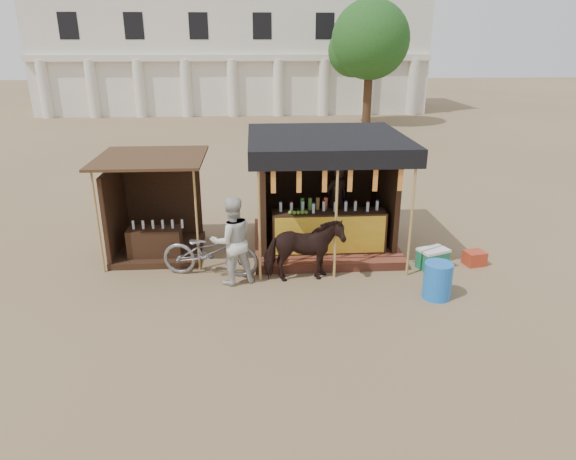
{
  "coord_description": "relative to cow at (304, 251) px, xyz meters",
  "views": [
    {
      "loc": [
        -0.66,
        -8.44,
        4.86
      ],
      "look_at": [
        0.0,
        1.6,
        1.1
      ],
      "focal_mm": 32.0,
      "sensor_mm": 36.0,
      "label": 1
    }
  ],
  "objects": [
    {
      "name": "bystander",
      "position": [
        -1.48,
        0.03,
        0.25
      ],
      "size": [
        1.09,
        0.96,
        1.88
      ],
      "primitive_type": "imported",
      "rotation": [
        0.0,
        0.0,
        3.45
      ],
      "color": "beige",
      "rests_on": "ground"
    },
    {
      "name": "motorbike",
      "position": [
        -1.99,
        0.43,
        -0.14
      ],
      "size": [
        2.19,
        1.09,
        1.1
      ],
      "primitive_type": "imported",
      "rotation": [
        0.0,
        0.0,
        1.4
      ],
      "color": "gray",
      "rests_on": "ground"
    },
    {
      "name": "red_crate",
      "position": [
        3.98,
        0.57,
        -0.53
      ],
      "size": [
        0.5,
        0.45,
        0.32
      ],
      "primitive_type": "cube",
      "rotation": [
        0.0,
        0.0,
        0.19
      ],
      "color": "#A4311B",
      "rests_on": "ground"
    },
    {
      "name": "main_stall",
      "position": [
        0.7,
        1.93,
        0.33
      ],
      "size": [
        3.6,
        3.61,
        2.78
      ],
      "color": "brown",
      "rests_on": "ground"
    },
    {
      "name": "background_building",
      "position": [
        -2.32,
        28.51,
        3.29
      ],
      "size": [
        26.0,
        7.45,
        8.18
      ],
      "color": "silver",
      "rests_on": "ground"
    },
    {
      "name": "secondary_stall",
      "position": [
        -3.48,
        1.81,
        0.16
      ],
      "size": [
        2.4,
        2.4,
        2.38
      ],
      "color": "#341F13",
      "rests_on": "ground"
    },
    {
      "name": "tree",
      "position": [
        5.49,
        20.71,
        3.94
      ],
      "size": [
        4.5,
        4.4,
        7.0
      ],
      "color": "#382314",
      "rests_on": "ground"
    },
    {
      "name": "cow",
      "position": [
        0.0,
        0.0,
        0.0
      ],
      "size": [
        1.72,
        0.92,
        1.39
      ],
      "primitive_type": "imported",
      "rotation": [
        0.0,
        0.0,
        1.68
      ],
      "color": "black",
      "rests_on": "ground"
    },
    {
      "name": "blue_barrel",
      "position": [
        2.58,
        -0.93,
        -0.32
      ],
      "size": [
        0.74,
        0.74,
        0.74
      ],
      "primitive_type": "cylinder",
      "rotation": [
        0.0,
        0.0,
        -0.42
      ],
      "color": "blue",
      "rests_on": "ground"
    },
    {
      "name": "cooler",
      "position": [
        2.96,
        0.46,
        -0.46
      ],
      "size": [
        0.76,
        0.65,
        0.46
      ],
      "color": "#197146",
      "rests_on": "ground"
    },
    {
      "name": "ground",
      "position": [
        -0.32,
        -1.43,
        -0.69
      ],
      "size": [
        120.0,
        120.0,
        0.0
      ],
      "primitive_type": "plane",
      "color": "#846B4C",
      "rests_on": "ground"
    }
  ]
}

